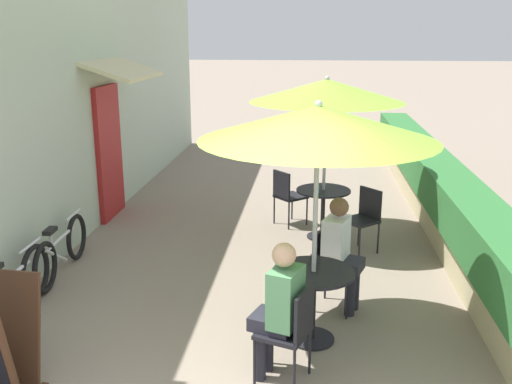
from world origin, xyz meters
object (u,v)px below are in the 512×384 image
cafe_chair_mid_right (364,215)px  patio_umbrella_near (318,123)px  cafe_chair_near_right (330,263)px  seated_patron_near_right (341,249)px  patio_umbrella_mid (327,91)px  seated_patron_near_left (279,306)px  bicycle_leaning (12,291)px  cafe_chair_mid_left (287,193)px  coffee_cup_near (314,260)px  patio_table_mid (323,203)px  bicycle_second (62,250)px  coffee_cup_mid (317,189)px  patio_table_near (313,290)px  cafe_chair_near_left (291,327)px

cafe_chair_mid_right → patio_umbrella_near: bearing=122.5°
cafe_chair_near_right → seated_patron_near_right: bearing=90.0°
patio_umbrella_mid → seated_patron_near_left: bearing=-96.6°
bicycle_leaning → cafe_chair_mid_left: bearing=50.7°
coffee_cup_near → bicycle_leaning: 3.10m
seated_patron_near_right → cafe_chair_mid_left: bearing=-145.8°
seated_patron_near_left → patio_table_mid: 3.61m
seated_patron_near_right → cafe_chair_mid_left: size_ratio=1.44×
seated_patron_near_left → patio_umbrella_mid: bearing=13.4°
bicycle_second → seated_patron_near_left: bearing=-37.6°
cafe_chair_mid_right → coffee_cup_mid: 0.76m
patio_table_near → bicycle_leaning: 3.07m
cafe_chair_near_right → bicycle_leaning: size_ratio=0.53×
patio_umbrella_mid → bicycle_leaning: (-3.20, -2.84, -1.78)m
patio_umbrella_mid → coffee_cup_near: bearing=-92.7°
seated_patron_near_right → cafe_chair_near_left: bearing=1.6°
patio_umbrella_near → patio_table_mid: bearing=87.4°
coffee_cup_near → patio_table_mid: 2.75m
patio_table_near → bicycle_second: (-3.07, 1.26, -0.20)m
cafe_chair_near_right → coffee_cup_mid: cafe_chair_near_right is taller
patio_umbrella_near → cafe_chair_mid_left: 3.78m
patio_table_mid → coffee_cup_mid: coffee_cup_mid is taller
seated_patron_near_left → coffee_cup_mid: (0.32, 3.43, 0.08)m
patio_table_mid → cafe_chair_mid_right: bearing=-42.1°
coffee_cup_near → patio_umbrella_mid: (0.13, 2.74, 1.35)m
patio_umbrella_mid → bicycle_second: bearing=-152.7°
cafe_chair_near_left → cafe_chair_mid_right: (0.85, 3.13, 0.00)m
patio_umbrella_near → cafe_chair_near_left: 1.76m
patio_umbrella_mid → patio_table_mid: bearing=0.0°
coffee_cup_near → cafe_chair_near_right: bearing=71.8°
seated_patron_near_left → cafe_chair_mid_right: 3.24m
cafe_chair_near_right → bicycle_leaning: 3.31m
patio_umbrella_near → bicycle_second: (-3.07, 1.26, -1.80)m
patio_umbrella_near → cafe_chair_near_left: (-0.18, -0.71, -1.60)m
patio_table_mid → patio_umbrella_near: bearing=-92.6°
cafe_chair_near_left → coffee_cup_near: 0.93m
cafe_chair_near_left → seated_patron_near_left: bearing=90.0°
bicycle_leaning → seated_patron_near_left: bearing=-15.7°
patio_table_near → bicycle_second: 3.32m
cafe_chair_near_right → cafe_chair_mid_left: bearing=-147.7°
patio_umbrella_mid → bicycle_second: (-3.20, -1.65, -1.80)m
cafe_chair_near_right → patio_table_mid: bearing=-158.9°
seated_patron_near_right → patio_umbrella_near: bearing=-2.8°
patio_umbrella_mid → seated_patron_near_right: bearing=-86.1°
seated_patron_near_left → cafe_chair_near_right: bearing=1.6°
seated_patron_near_right → cafe_chair_near_right: bearing=-90.0°
patio_table_near → bicycle_leaning: bearing=178.6°
patio_table_mid → cafe_chair_near_right: bearing=-88.8°
cafe_chair_near_left → cafe_chair_mid_left: bearing=23.2°
coffee_cup_near → bicycle_leaning: (-3.07, -0.10, -0.43)m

